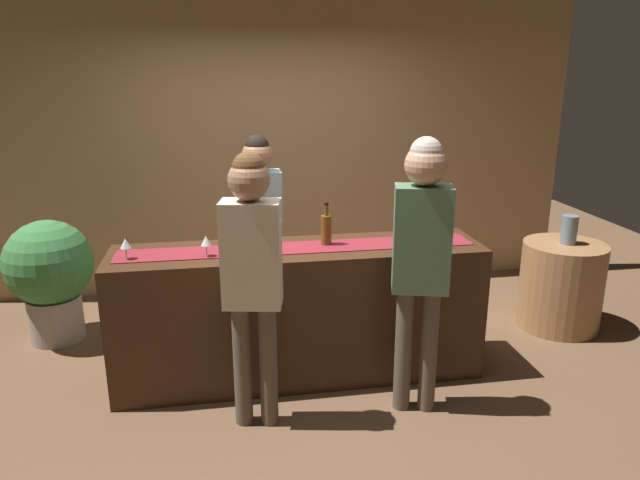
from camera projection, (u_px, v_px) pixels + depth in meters
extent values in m
plane|color=brown|center=(300.00, 373.00, 4.27)|extent=(10.00, 10.00, 0.00)
cube|color=tan|center=(271.00, 142.00, 5.65)|extent=(6.00, 0.12, 2.90)
cube|color=#3D2314|center=(299.00, 312.00, 4.14)|extent=(2.56, 0.60, 0.96)
cube|color=maroon|center=(298.00, 248.00, 4.00)|extent=(2.43, 0.28, 0.01)
cylinder|color=brown|center=(326.00, 230.00, 4.04)|extent=(0.07, 0.07, 0.21)
cylinder|color=brown|center=(326.00, 210.00, 4.00)|extent=(0.03, 0.03, 0.08)
cylinder|color=black|center=(326.00, 204.00, 3.99)|extent=(0.03, 0.03, 0.02)
cylinder|color=#B2C6C1|center=(412.00, 230.00, 4.06)|extent=(0.07, 0.07, 0.21)
cylinder|color=#B2C6C1|center=(413.00, 210.00, 4.01)|extent=(0.03, 0.03, 0.08)
cylinder|color=black|center=(414.00, 203.00, 4.00)|extent=(0.03, 0.03, 0.02)
cylinder|color=silver|center=(269.00, 246.00, 4.04)|extent=(0.06, 0.06, 0.00)
cylinder|color=silver|center=(268.00, 240.00, 4.03)|extent=(0.01, 0.01, 0.07)
cone|color=silver|center=(268.00, 231.00, 4.01)|extent=(0.07, 0.07, 0.06)
cylinder|color=silver|center=(127.00, 259.00, 3.76)|extent=(0.06, 0.06, 0.00)
cylinder|color=silver|center=(126.00, 254.00, 3.75)|extent=(0.01, 0.01, 0.07)
cone|color=silver|center=(125.00, 243.00, 3.73)|extent=(0.07, 0.07, 0.06)
cylinder|color=silver|center=(207.00, 257.00, 3.81)|extent=(0.06, 0.06, 0.00)
cylinder|color=silver|center=(207.00, 251.00, 3.80)|extent=(0.01, 0.01, 0.07)
cone|color=silver|center=(206.00, 241.00, 3.78)|extent=(0.07, 0.07, 0.06)
cylinder|color=#26262B|center=(272.00, 295.00, 4.69)|extent=(0.11, 0.11, 0.78)
cylinder|color=#26262B|center=(252.00, 296.00, 4.66)|extent=(0.11, 0.11, 0.78)
cube|color=#99D1E0|center=(259.00, 211.00, 4.47)|extent=(0.34, 0.20, 0.62)
sphere|color=#9E7051|center=(257.00, 156.00, 4.35)|extent=(0.23, 0.23, 0.23)
sphere|color=black|center=(257.00, 147.00, 4.33)|extent=(0.18, 0.18, 0.18)
cylinder|color=brown|center=(403.00, 350.00, 3.73)|extent=(0.11, 0.11, 0.83)
cylinder|color=brown|center=(429.00, 351.00, 3.72)|extent=(0.11, 0.11, 0.83)
cube|color=#4C6B4C|center=(422.00, 239.00, 3.51)|extent=(0.38, 0.28, 0.65)
sphere|color=tan|center=(426.00, 165.00, 3.38)|extent=(0.25, 0.25, 0.25)
sphere|color=#AD9E8E|center=(426.00, 153.00, 3.36)|extent=(0.19, 0.19, 0.19)
cylinder|color=brown|center=(242.00, 365.00, 3.57)|extent=(0.11, 0.11, 0.80)
cylinder|color=brown|center=(268.00, 365.00, 3.57)|extent=(0.11, 0.11, 0.80)
cube|color=beige|center=(252.00, 254.00, 3.37)|extent=(0.37, 0.26, 0.63)
sphere|color=#9E7051|center=(249.00, 180.00, 3.24)|extent=(0.24, 0.24, 0.24)
sphere|color=brown|center=(248.00, 168.00, 3.22)|extent=(0.19, 0.19, 0.19)
cylinder|color=#996B42|center=(561.00, 285.00, 4.95)|extent=(0.68, 0.68, 0.74)
cylinder|color=slate|center=(569.00, 230.00, 4.81)|extent=(0.13, 0.13, 0.24)
cylinder|color=#9E9389|center=(56.00, 318.00, 4.76)|extent=(0.42, 0.42, 0.37)
sphere|color=#387A3D|center=(49.00, 263.00, 4.63)|extent=(0.68, 0.68, 0.68)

